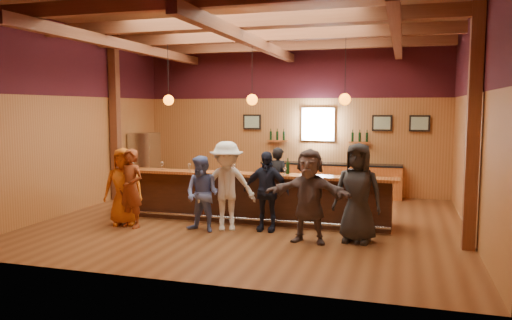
# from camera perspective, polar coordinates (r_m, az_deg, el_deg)

# --- Properties ---
(room) EXTENTS (9.04, 9.00, 4.52)m
(room) POSITION_cam_1_polar(r_m,az_deg,el_deg) (10.99, -0.36, 9.57)
(room) COLOR brown
(room) RESTS_ON ground
(bar_counter) EXTENTS (6.30, 1.07, 1.11)m
(bar_counter) POSITION_cam_1_polar(r_m,az_deg,el_deg) (11.24, -0.14, -4.28)
(bar_counter) COLOR black
(bar_counter) RESTS_ON ground
(back_bar_cabinet) EXTENTS (4.00, 0.52, 0.95)m
(back_bar_cabinet) POSITION_cam_1_polar(r_m,az_deg,el_deg) (14.45, 8.44, -2.23)
(back_bar_cabinet) COLOR #97461B
(back_bar_cabinet) RESTS_ON ground
(window) EXTENTS (0.95, 0.09, 0.95)m
(window) POSITION_cam_1_polar(r_m,az_deg,el_deg) (14.59, 7.10, 4.08)
(window) COLOR silver
(window) RESTS_ON room
(framed_pictures) EXTENTS (5.35, 0.05, 0.45)m
(framed_pictures) POSITION_cam_1_polar(r_m,az_deg,el_deg) (14.47, 10.50, 4.21)
(framed_pictures) COLOR black
(framed_pictures) RESTS_ON room
(wine_shelves) EXTENTS (3.00, 0.18, 0.30)m
(wine_shelves) POSITION_cam_1_polar(r_m,az_deg,el_deg) (14.55, 7.04, 2.38)
(wine_shelves) COLOR #97461B
(wine_shelves) RESTS_ON room
(pendant_lights) EXTENTS (4.24, 0.24, 1.37)m
(pendant_lights) POSITION_cam_1_polar(r_m,az_deg,el_deg) (10.92, -0.45, 6.95)
(pendant_lights) COLOR black
(pendant_lights) RESTS_ON room
(stainless_fridge) EXTENTS (0.70, 0.70, 1.80)m
(stainless_fridge) POSITION_cam_1_polar(r_m,az_deg,el_deg) (15.02, -12.61, -0.36)
(stainless_fridge) COLOR silver
(stainless_fridge) RESTS_ON ground
(customer_orange) EXTENTS (0.95, 0.78, 1.67)m
(customer_orange) POSITION_cam_1_polar(r_m,az_deg,el_deg) (11.14, -14.91, -2.94)
(customer_orange) COLOR #B85611
(customer_orange) RESTS_ON ground
(customer_redvest) EXTENTS (0.69, 0.54, 1.67)m
(customer_redvest) POSITION_cam_1_polar(r_m,az_deg,el_deg) (10.85, -14.09, -3.16)
(customer_redvest) COLOR maroon
(customer_redvest) RESTS_ON ground
(customer_denim) EXTENTS (0.85, 0.72, 1.56)m
(customer_denim) POSITION_cam_1_polar(r_m,az_deg,el_deg) (10.24, -6.16, -3.87)
(customer_denim) COLOR #576CAF
(customer_denim) RESTS_ON ground
(customer_white) EXTENTS (1.35, 1.05, 1.84)m
(customer_white) POSITION_cam_1_polar(r_m,az_deg,el_deg) (10.30, -3.37, -2.98)
(customer_white) COLOR silver
(customer_white) RESTS_ON ground
(customer_navy) EXTENTS (0.97, 0.42, 1.65)m
(customer_navy) POSITION_cam_1_polar(r_m,az_deg,el_deg) (10.24, 1.16, -3.58)
(customer_navy) COLOR black
(customer_navy) RESTS_ON ground
(customer_brown) EXTENTS (1.67, 0.63, 1.77)m
(customer_brown) POSITION_cam_1_polar(r_m,az_deg,el_deg) (9.40, 6.09, -4.10)
(customer_brown) COLOR #504040
(customer_brown) RESTS_ON ground
(customer_dark) EXTENTS (1.00, 0.73, 1.88)m
(customer_dark) POSITION_cam_1_polar(r_m,az_deg,el_deg) (9.55, 11.54, -3.70)
(customer_dark) COLOR black
(customer_dark) RESTS_ON ground
(bartender) EXTENTS (0.67, 0.55, 1.58)m
(bartender) POSITION_cam_1_polar(r_m,az_deg,el_deg) (12.11, 2.54, -2.26)
(bartender) COLOR black
(bartender) RESTS_ON ground
(ice_bucket) EXTENTS (0.22, 0.22, 0.24)m
(ice_bucket) POSITION_cam_1_polar(r_m,az_deg,el_deg) (10.85, 1.25, -0.85)
(ice_bucket) COLOR brown
(ice_bucket) RESTS_ON bar_counter
(bottle_a) EXTENTS (0.08, 0.08, 0.39)m
(bottle_a) POSITION_cam_1_polar(r_m,az_deg,el_deg) (10.86, 1.62, -0.70)
(bottle_a) COLOR black
(bottle_a) RESTS_ON bar_counter
(bottle_b) EXTENTS (0.07, 0.07, 0.34)m
(bottle_b) POSITION_cam_1_polar(r_m,az_deg,el_deg) (10.73, 3.65, -0.88)
(bottle_b) COLOR black
(bottle_b) RESTS_ON bar_counter
(glass_a) EXTENTS (0.07, 0.07, 0.16)m
(glass_a) POSITION_cam_1_polar(r_m,az_deg,el_deg) (11.90, -13.93, -0.46)
(glass_a) COLOR silver
(glass_a) RESTS_ON bar_counter
(glass_b) EXTENTS (0.09, 0.09, 0.19)m
(glass_b) POSITION_cam_1_polar(r_m,az_deg,el_deg) (11.60, -10.70, -0.43)
(glass_b) COLOR silver
(glass_b) RESTS_ON bar_counter
(glass_c) EXTENTS (0.08, 0.08, 0.18)m
(glass_c) POSITION_cam_1_polar(r_m,az_deg,el_deg) (11.31, -7.62, -0.61)
(glass_c) COLOR silver
(glass_c) RESTS_ON bar_counter
(glass_d) EXTENTS (0.08, 0.08, 0.17)m
(glass_d) POSITION_cam_1_polar(r_m,az_deg,el_deg) (11.15, -6.80, -0.70)
(glass_d) COLOR silver
(glass_d) RESTS_ON bar_counter
(glass_e) EXTENTS (0.08, 0.08, 0.18)m
(glass_e) POSITION_cam_1_polar(r_m,az_deg,el_deg) (10.98, -2.49, -0.73)
(glass_e) COLOR silver
(glass_e) RESTS_ON bar_counter
(glass_f) EXTENTS (0.07, 0.07, 0.17)m
(glass_f) POSITION_cam_1_polar(r_m,az_deg,el_deg) (10.54, 3.32, -1.08)
(glass_f) COLOR silver
(glass_f) RESTS_ON bar_counter
(glass_g) EXTENTS (0.07, 0.07, 0.16)m
(glass_g) POSITION_cam_1_polar(r_m,az_deg,el_deg) (10.53, 6.76, -1.16)
(glass_g) COLOR silver
(glass_g) RESTS_ON bar_counter
(glass_h) EXTENTS (0.08, 0.08, 0.18)m
(glass_h) POSITION_cam_1_polar(r_m,az_deg,el_deg) (10.46, 11.15, -1.20)
(glass_h) COLOR silver
(glass_h) RESTS_ON bar_counter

